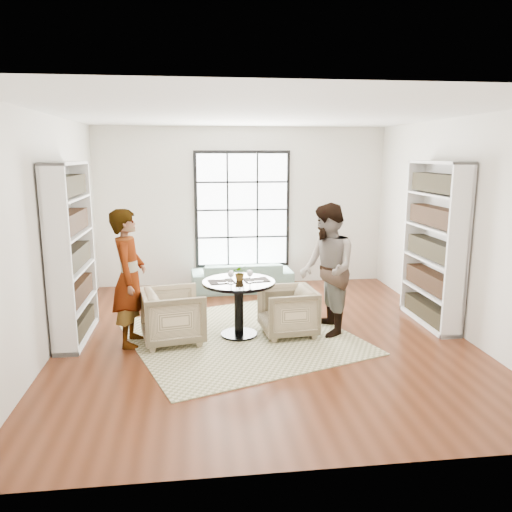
{
  "coord_description": "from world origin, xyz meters",
  "views": [
    {
      "loc": [
        -0.91,
        -6.5,
        2.5
      ],
      "look_at": [
        -0.05,
        0.4,
        1.07
      ],
      "focal_mm": 35.0,
      "sensor_mm": 36.0,
      "label": 1
    }
  ],
  "objects": [
    {
      "name": "rug",
      "position": [
        -0.31,
        0.05,
        0.01
      ],
      "size": [
        3.64,
        3.64,
        0.01
      ],
      "primitive_type": "cube",
      "rotation": [
        0.0,
        0.0,
        0.34
      ],
      "color": "#C1B991",
      "rests_on": "ground"
    },
    {
      "name": "wine_glass_left",
      "position": [
        -0.45,
        -0.05,
        0.92
      ],
      "size": [
        0.08,
        0.08,
        0.18
      ],
      "color": "silver",
      "rests_on": "pedestal_table"
    },
    {
      "name": "pedestal_table",
      "position": [
        -0.33,
        0.08,
        0.57
      ],
      "size": [
        0.99,
        0.99,
        0.79
      ],
      "rotation": [
        0.0,
        0.0,
        0.15
      ],
      "color": "black",
      "rests_on": "ground"
    },
    {
      "name": "room_shell",
      "position": [
        0.0,
        0.54,
        1.26
      ],
      "size": [
        6.0,
        6.01,
        6.0
      ],
      "color": "silver",
      "rests_on": "ground"
    },
    {
      "name": "person_left",
      "position": [
        -1.78,
        -0.03,
        0.91
      ],
      "size": [
        0.48,
        0.69,
        1.81
      ],
      "primitive_type": "imported",
      "rotation": [
        0.0,
        0.0,
        1.5
      ],
      "color": "gray",
      "rests_on": "ground"
    },
    {
      "name": "person_right",
      "position": [
        0.9,
        0.06,
        0.92
      ],
      "size": [
        0.72,
        0.92,
        1.84
      ],
      "primitive_type": "imported",
      "rotation": [
        0.0,
        0.0,
        -1.54
      ],
      "color": "gray",
      "rests_on": "ground"
    },
    {
      "name": "cutlery_right",
      "position": [
        -0.09,
        0.1,
        0.8
      ],
      "size": [
        0.17,
        0.24,
        0.01
      ],
      "primitive_type": null,
      "rotation": [
        0.0,
        0.0,
        0.15
      ],
      "color": "silver",
      "rests_on": "placemat_right"
    },
    {
      "name": "armchair_left",
      "position": [
        -1.23,
        -0.03,
        0.37
      ],
      "size": [
        0.93,
        0.91,
        0.73
      ],
      "primitive_type": "imported",
      "rotation": [
        0.0,
        0.0,
        1.75
      ],
      "color": "tan",
      "rests_on": "ground"
    },
    {
      "name": "armchair_right",
      "position": [
        0.35,
        0.06,
        0.34
      ],
      "size": [
        0.81,
        0.79,
        0.68
      ],
      "primitive_type": "imported",
      "rotation": [
        0.0,
        0.0,
        -1.48
      ],
      "color": "tan",
      "rests_on": "ground"
    },
    {
      "name": "ground",
      "position": [
        0.0,
        0.0,
        0.0
      ],
      "size": [
        6.0,
        6.0,
        0.0
      ],
      "primitive_type": "plane",
      "color": "#552714"
    },
    {
      "name": "placemat_right",
      "position": [
        -0.09,
        0.1,
        0.8
      ],
      "size": [
        0.38,
        0.31,
        0.01
      ],
      "primitive_type": "cube",
      "rotation": [
        0.0,
        0.0,
        0.15
      ],
      "color": "#292623",
      "rests_on": "pedestal_table"
    },
    {
      "name": "cutlery_left",
      "position": [
        -0.57,
        0.07,
        0.8
      ],
      "size": [
        0.17,
        0.24,
        0.01
      ],
      "primitive_type": null,
      "rotation": [
        0.0,
        0.0,
        0.15
      ],
      "color": "silver",
      "rests_on": "placemat_left"
    },
    {
      "name": "wine_glass_right",
      "position": [
        -0.19,
        -0.03,
        0.92
      ],
      "size": [
        0.08,
        0.08,
        0.18
      ],
      "color": "silver",
      "rests_on": "pedestal_table"
    },
    {
      "name": "placemat_left",
      "position": [
        -0.57,
        0.07,
        0.8
      ],
      "size": [
        0.38,
        0.31,
        0.01
      ],
      "primitive_type": "cube",
      "rotation": [
        0.0,
        0.0,
        0.15
      ],
      "color": "#292623",
      "rests_on": "pedestal_table"
    },
    {
      "name": "flower_centerpiece",
      "position": [
        -0.31,
        0.12,
        0.9
      ],
      "size": [
        0.2,
        0.18,
        0.22
      ],
      "primitive_type": "imported",
      "rotation": [
        0.0,
        0.0,
        -0.06
      ],
      "color": "gray",
      "rests_on": "pedestal_table"
    },
    {
      "name": "sofa",
      "position": [
        -0.06,
        2.45,
        0.27
      ],
      "size": [
        1.87,
        0.8,
        0.54
      ],
      "primitive_type": "imported",
      "rotation": [
        0.0,
        0.0,
        3.18
      ],
      "color": "gray",
      "rests_on": "ground"
    }
  ]
}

